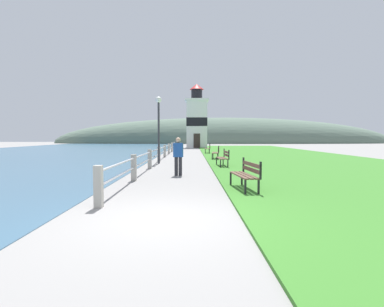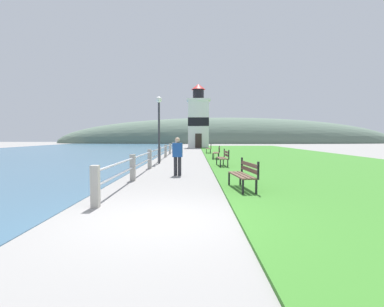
% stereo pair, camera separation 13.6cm
% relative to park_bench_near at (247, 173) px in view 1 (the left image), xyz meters
% --- Properties ---
extents(ground_plane, '(160.00, 160.00, 0.00)m').
position_rel_park_bench_near_xyz_m(ground_plane, '(-2.25, -3.10, -0.54)').
color(ground_plane, gray).
extents(grass_verge, '(12.00, 52.65, 0.06)m').
position_rel_park_bench_near_xyz_m(grass_verge, '(5.35, 14.45, -0.51)').
color(grass_verge, '#387528').
rests_on(grass_verge, ground_plane).
extents(water_strip, '(24.00, 84.25, 0.01)m').
position_rel_park_bench_near_xyz_m(water_strip, '(-16.34, 14.45, -0.53)').
color(water_strip, '#385B75').
rests_on(water_strip, ground_plane).
extents(seawall_railing, '(0.18, 29.02, 0.97)m').
position_rel_park_bench_near_xyz_m(seawall_railing, '(-3.74, 12.32, 0.02)').
color(seawall_railing, '#A8A399').
rests_on(seawall_railing, ground_plane).
extents(park_bench_near, '(0.66, 1.71, 0.94)m').
position_rel_park_bench_near_xyz_m(park_bench_near, '(0.00, 0.00, 0.00)').
color(park_bench_near, brown).
rests_on(park_bench_near, ground_plane).
extents(park_bench_midway, '(0.55, 1.65, 0.94)m').
position_rel_park_bench_near_xyz_m(park_bench_midway, '(0.05, 6.93, -0.00)').
color(park_bench_midway, brown).
rests_on(park_bench_midway, ground_plane).
extents(park_bench_far, '(0.65, 1.76, 0.94)m').
position_rel_park_bench_near_xyz_m(park_bench_far, '(0.10, 12.06, 0.00)').
color(park_bench_far, brown).
rests_on(park_bench_far, ground_plane).
extents(park_bench_by_lighthouse, '(0.54, 1.76, 0.94)m').
position_rel_park_bench_near_xyz_m(park_bench_by_lighthouse, '(-0.09, 19.22, 0.00)').
color(park_bench_by_lighthouse, brown).
rests_on(park_bench_by_lighthouse, ground_plane).
extents(lighthouse, '(3.29, 3.29, 8.99)m').
position_rel_park_bench_near_xyz_m(lighthouse, '(-0.95, 33.88, 3.34)').
color(lighthouse, white).
rests_on(lighthouse, ground_plane).
extents(person_strolling, '(0.41, 0.27, 1.57)m').
position_rel_park_bench_near_xyz_m(person_strolling, '(-2.18, 3.45, 0.32)').
color(person_strolling, '#28282D').
rests_on(person_strolling, ground_plane).
extents(lamp_post, '(0.36, 0.36, 3.96)m').
position_rel_park_bench_near_xyz_m(lamp_post, '(-3.59, 8.94, 2.20)').
color(lamp_post, '#333338').
rests_on(lamp_post, ground_plane).
extents(distant_hillside, '(80.00, 16.00, 12.00)m').
position_rel_park_bench_near_xyz_m(distant_hillside, '(5.75, 62.00, -0.54)').
color(distant_hillside, '#566B5B').
rests_on(distant_hillside, ground_plane).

